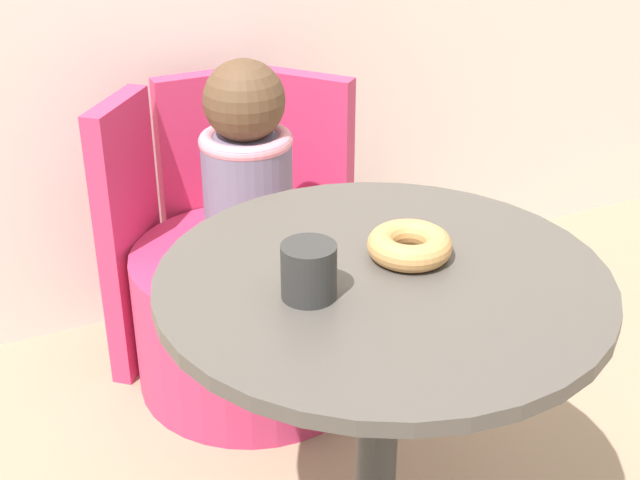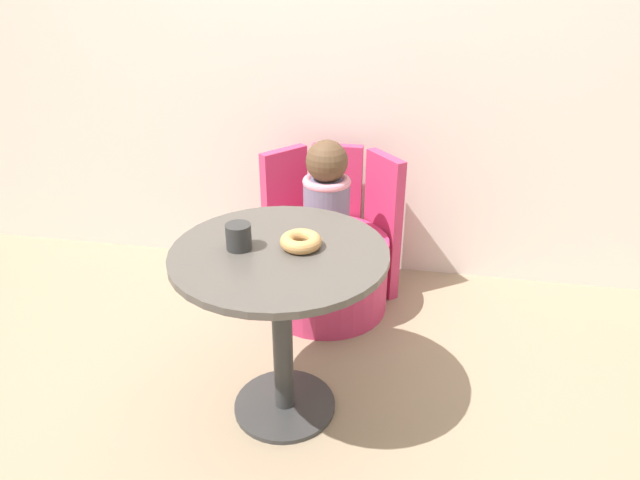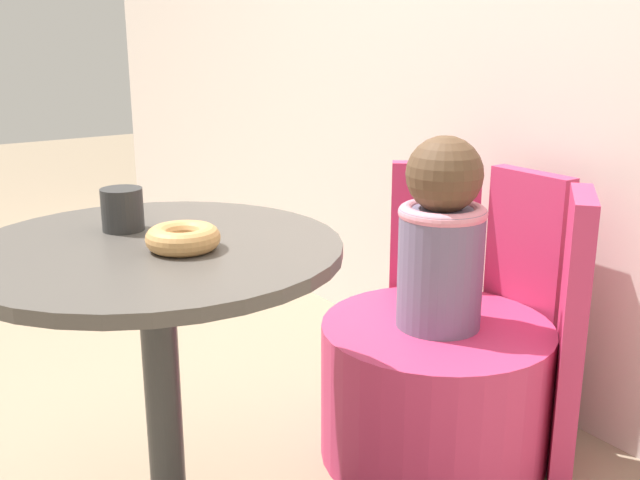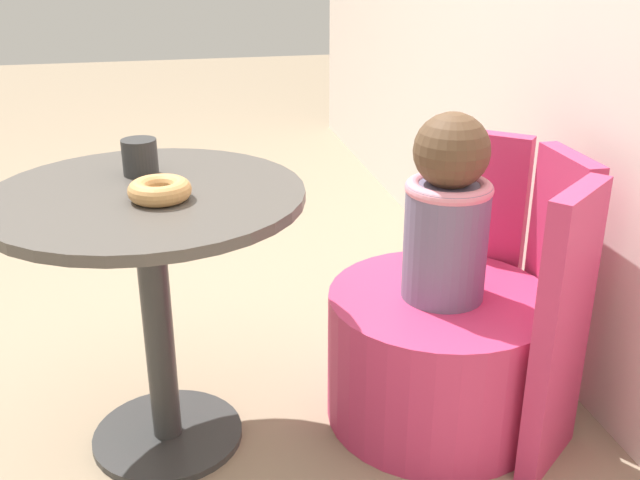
{
  "view_description": "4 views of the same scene",
  "coord_description": "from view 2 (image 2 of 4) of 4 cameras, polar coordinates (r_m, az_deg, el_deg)",
  "views": [
    {
      "loc": [
        -0.54,
        -1.03,
        1.33
      ],
      "look_at": [
        0.11,
        0.38,
        0.52
      ],
      "focal_mm": 50.0,
      "sensor_mm": 36.0,
      "label": 1
    },
    {
      "loc": [
        0.45,
        -1.55,
        1.51
      ],
      "look_at": [
        0.11,
        0.38,
        0.51
      ],
      "focal_mm": 32.0,
      "sensor_mm": 36.0,
      "label": 2
    },
    {
      "loc": [
        1.32,
        -0.49,
        1.04
      ],
      "look_at": [
        0.03,
        0.39,
        0.6
      ],
      "focal_mm": 42.0,
      "sensor_mm": 36.0,
      "label": 3
    },
    {
      "loc": [
        1.65,
        0.05,
        1.19
      ],
      "look_at": [
        0.03,
        0.39,
        0.5
      ],
      "focal_mm": 42.0,
      "sensor_mm": 36.0,
      "label": 4
    }
  ],
  "objects": [
    {
      "name": "round_table",
      "position": [
        1.89,
        -3.97,
        -5.23
      ],
      "size": [
        0.7,
        0.7,
        0.66
      ],
      "color": "#333333",
      "rests_on": "ground_plane"
    },
    {
      "name": "cup",
      "position": [
        1.82,
        -8.14,
        0.34
      ],
      "size": [
        0.08,
        0.08,
        0.08
      ],
      "color": "#2D2D2D",
      "rests_on": "round_table"
    },
    {
      "name": "donut",
      "position": [
        1.82,
        -1.93,
        -0.13
      ],
      "size": [
        0.13,
        0.13,
        0.04
      ],
      "color": "tan",
      "rests_on": "round_table"
    },
    {
      "name": "back_wall",
      "position": [
        2.73,
        0.52,
        20.59
      ],
      "size": [
        6.0,
        0.06,
        2.4
      ],
      "color": "silver",
      "rests_on": "ground_plane"
    },
    {
      "name": "child_figure",
      "position": [
        2.46,
        0.67,
        4.65
      ],
      "size": [
        0.21,
        0.21,
        0.46
      ],
      "color": "slate",
      "rests_on": "tub_chair"
    },
    {
      "name": "tub_chair",
      "position": [
        2.64,
        0.62,
        -3.35
      ],
      "size": [
        0.56,
        0.56,
        0.35
      ],
      "color": "#C63360",
      "rests_on": "ground_plane"
    },
    {
      "name": "ground_plane",
      "position": [
        2.21,
        -4.73,
        -16.11
      ],
      "size": [
        12.0,
        12.0,
        0.0
      ],
      "primitive_type": "plane",
      "color": "gray"
    },
    {
      "name": "booth_backrest",
      "position": [
        2.76,
        1.45,
        2.16
      ],
      "size": [
        0.66,
        0.24,
        0.69
      ],
      "color": "#C63360",
      "rests_on": "ground_plane"
    }
  ]
}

